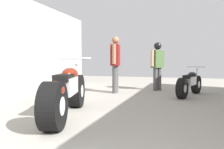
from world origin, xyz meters
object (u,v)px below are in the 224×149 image
Objects in this scene: mechanic_in_blue at (115,61)px; motorcycle_black_naked at (189,83)px; mechanic_with_helmet at (157,62)px; motorcycle_maroon_cruiser at (66,92)px.

motorcycle_black_naked is at bearing 0.44° from mechanic_in_blue.
motorcycle_black_naked is 1.07× the size of mechanic_with_helmet.
mechanic_in_blue is at bearing 91.24° from motorcycle_maroon_cruiser.
motorcycle_maroon_cruiser is 1.28× the size of motorcycle_black_naked.
mechanic_with_helmet is at bearing 135.84° from motorcycle_black_naked.
mechanic_in_blue is (-0.07, 3.14, 0.57)m from motorcycle_maroon_cruiser.
motorcycle_black_naked is 2.31m from mechanic_in_blue.
mechanic_with_helmet is (1.21, 1.00, -0.02)m from mechanic_in_blue.
mechanic_in_blue reaches higher than motorcycle_black_naked.
mechanic_with_helmet is at bearing 39.47° from mechanic_in_blue.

